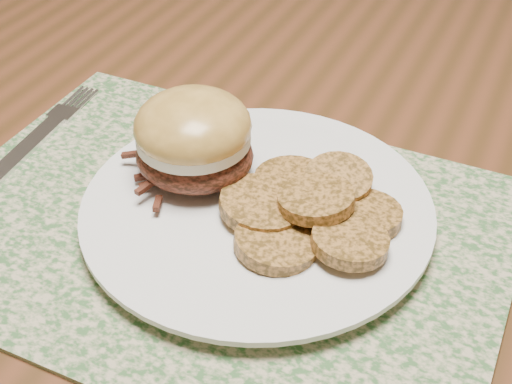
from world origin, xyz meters
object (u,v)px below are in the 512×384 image
(dinner_plate, at_px, (257,211))
(fork, at_px, (32,143))
(pork_sandwich, at_px, (194,138))
(dining_table, at_px, (227,198))

(dinner_plate, xyz_separation_m, fork, (-0.23, 0.01, -0.01))
(pork_sandwich, bearing_deg, dining_table, 107.81)
(dinner_plate, bearing_deg, pork_sandwich, 168.26)
(pork_sandwich, height_order, fork, pork_sandwich)
(dining_table, bearing_deg, fork, -146.39)
(dining_table, xyz_separation_m, dinner_plate, (0.08, -0.10, 0.09))
(dining_table, relative_size, dinner_plate, 5.77)
(dining_table, height_order, dinner_plate, dinner_plate)
(dining_table, height_order, fork, fork)
(dining_table, distance_m, pork_sandwich, 0.16)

